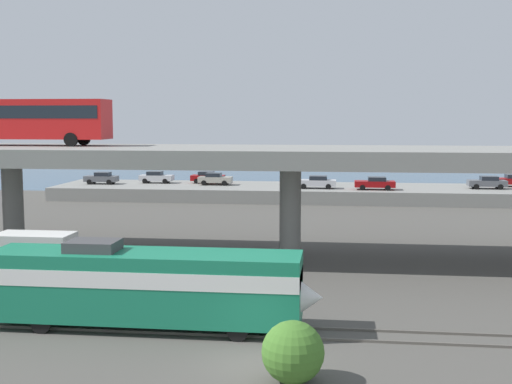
% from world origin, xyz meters
% --- Properties ---
extents(ground_plane, '(260.00, 260.00, 0.00)m').
position_xyz_m(ground_plane, '(0.00, 0.00, 0.00)').
color(ground_plane, '#4C4944').
extents(rail_strip_near, '(110.00, 0.12, 0.12)m').
position_xyz_m(rail_strip_near, '(0.00, 3.23, 0.06)').
color(rail_strip_near, '#59544C').
rests_on(rail_strip_near, ground_plane).
extents(rail_strip_far, '(110.00, 0.12, 0.12)m').
position_xyz_m(rail_strip_far, '(0.00, 4.77, 0.06)').
color(rail_strip_far, '#59544C').
rests_on(rail_strip_far, ground_plane).
extents(train_locomotive, '(15.76, 3.04, 4.18)m').
position_xyz_m(train_locomotive, '(-5.01, 4.00, 2.19)').
color(train_locomotive, '#197A56').
rests_on(train_locomotive, ground_plane).
extents(highway_overpass, '(96.00, 10.15, 7.88)m').
position_xyz_m(highway_overpass, '(0.00, 20.00, 7.04)').
color(highway_overpass, gray).
rests_on(highway_overpass, ground_plane).
extents(transit_bus_on_overpass, '(12.00, 2.68, 3.40)m').
position_xyz_m(transit_bus_on_overpass, '(-19.49, 21.17, 9.94)').
color(transit_bus_on_overpass, red).
rests_on(transit_bus_on_overpass, highway_overpass).
extents(service_truck_west, '(6.80, 2.46, 3.04)m').
position_xyz_m(service_truck_west, '(-15.72, 11.64, 1.64)').
color(service_truck_west, '#515459').
rests_on(service_truck_west, ground_plane).
extents(pier_parking_lot, '(62.59, 11.54, 1.58)m').
position_xyz_m(pier_parking_lot, '(0.00, 55.00, 0.79)').
color(pier_parking_lot, gray).
rests_on(pier_parking_lot, ground_plane).
extents(parked_car_0, '(4.38, 1.90, 1.50)m').
position_xyz_m(parked_car_0, '(20.86, 54.68, 2.35)').
color(parked_car_0, '#515459').
rests_on(parked_car_0, pier_parking_lot).
extents(parked_car_1, '(4.65, 1.98, 1.50)m').
position_xyz_m(parked_car_1, '(7.68, 52.12, 2.35)').
color(parked_car_1, maroon).
rests_on(parked_car_1, pier_parking_lot).
extents(parked_car_3, '(4.15, 1.95, 1.50)m').
position_xyz_m(parked_car_3, '(-11.83, 55.30, 2.35)').
color(parked_car_3, '#9E998C').
rests_on(parked_car_3, pier_parking_lot).
extents(parked_car_4, '(4.27, 1.91, 1.50)m').
position_xyz_m(parked_car_4, '(-13.19, 57.43, 2.35)').
color(parked_car_4, maroon).
rests_on(parked_car_4, pier_parking_lot).
extents(parked_car_5, '(4.12, 1.84, 1.50)m').
position_xyz_m(parked_car_5, '(-26.29, 54.74, 2.35)').
color(parked_car_5, '#515459').
rests_on(parked_car_5, pier_parking_lot).
extents(parked_car_6, '(4.25, 1.83, 1.50)m').
position_xyz_m(parked_car_6, '(-19.75, 56.72, 2.35)').
color(parked_car_6, '#B7B7BC').
rests_on(parked_car_6, pier_parking_lot).
extents(parked_car_7, '(4.68, 1.99, 1.50)m').
position_xyz_m(parked_car_7, '(0.87, 52.70, 2.35)').
color(parked_car_7, '#B7B7BC').
rests_on(parked_car_7, pier_parking_lot).
extents(harbor_water, '(140.00, 36.00, 0.01)m').
position_xyz_m(harbor_water, '(0.00, 78.00, 0.00)').
color(harbor_water, '#385B7A').
rests_on(harbor_water, ground_plane).
extents(shrub_right, '(2.39, 2.39, 2.39)m').
position_xyz_m(shrub_right, '(1.62, -1.69, 1.19)').
color(shrub_right, '#417328').
rests_on(shrub_right, ground_plane).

